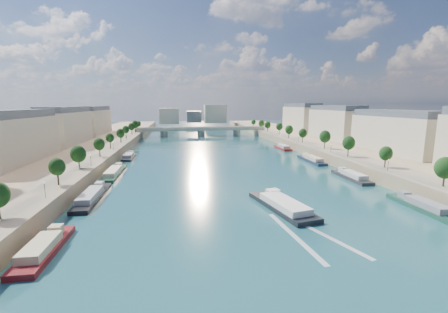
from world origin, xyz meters
name	(u,v)px	position (x,y,z in m)	size (l,w,h in m)	color
ground	(218,160)	(0.00, 100.00, 0.00)	(700.00, 700.00, 0.00)	#0E353E
quay_left	(66,159)	(-72.00, 100.00, 2.50)	(44.00, 520.00, 5.00)	#9E8460
quay_right	(350,152)	(72.00, 100.00, 2.50)	(44.00, 520.00, 5.00)	#9E8460
pave_left	(99,153)	(-57.00, 100.00, 5.05)	(14.00, 520.00, 0.10)	gray
pave_right	(325,148)	(57.00, 100.00, 5.05)	(14.00, 520.00, 0.10)	gray
trees_left	(104,141)	(-55.00, 102.00, 10.48)	(4.80, 268.80, 8.26)	#382B1E
trees_right	(313,136)	(55.00, 110.00, 10.48)	(4.80, 268.80, 8.26)	#382B1E
lamps_left	(104,151)	(-52.50, 90.00, 7.78)	(0.36, 200.36, 4.28)	black
lamps_right	(313,142)	(52.50, 105.00, 7.78)	(0.36, 200.36, 4.28)	black
buildings_left	(44,128)	(-85.00, 112.00, 16.45)	(16.00, 226.00, 23.20)	beige
buildings_right	(361,124)	(85.00, 112.00, 16.45)	(16.00, 226.00, 23.20)	beige
skyline	(197,115)	(3.19, 319.52, 14.66)	(79.00, 42.00, 22.00)	beige
bridge	(201,130)	(0.00, 215.86, 5.08)	(112.00, 12.00, 8.15)	#C1B79E
tour_barge	(282,205)	(8.11, 27.51, 0.95)	(12.73, 27.01, 3.66)	black
wake	(308,235)	(8.11, 10.86, 0.02)	(12.98, 26.00, 0.04)	silver
moored_barges_left	(94,195)	(-45.50, 45.38, 0.84)	(5.00, 157.39, 3.60)	#181835
moored_barges_right	(328,167)	(45.50, 73.70, 0.84)	(5.00, 131.57, 3.60)	#1C4638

